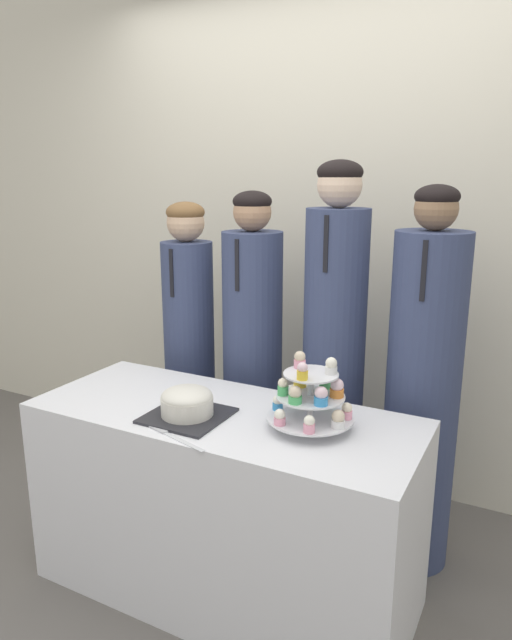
# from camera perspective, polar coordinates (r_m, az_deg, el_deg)

# --- Properties ---
(ground_plane) EXTENTS (16.00, 16.00, 0.00)m
(ground_plane) POSITION_cam_1_polar(r_m,az_deg,el_deg) (2.32, -7.33, -29.11)
(ground_plane) COLOR #605B56
(wall_back) EXTENTS (9.00, 0.06, 2.70)m
(wall_back) POSITION_cam_1_polar(r_m,az_deg,el_deg) (2.95, 7.74, 9.43)
(wall_back) COLOR beige
(wall_back) RESTS_ON ground_plane
(table) EXTENTS (1.44, 0.58, 0.75)m
(table) POSITION_cam_1_polar(r_m,az_deg,el_deg) (2.28, -3.25, -17.87)
(table) COLOR white
(table) RESTS_ON ground_plane
(round_cake) EXTENTS (0.27, 0.27, 0.11)m
(round_cake) POSITION_cam_1_polar(r_m,az_deg,el_deg) (2.06, -6.91, -8.25)
(round_cake) COLOR #232328
(round_cake) RESTS_ON table
(cake_knife) EXTENTS (0.26, 0.09, 0.01)m
(cake_knife) POSITION_cam_1_polar(r_m,az_deg,el_deg) (1.95, -8.86, -11.20)
(cake_knife) COLOR silver
(cake_knife) RESTS_ON table
(cupcake_stand) EXTENTS (0.30, 0.30, 0.26)m
(cupcake_stand) POSITION_cam_1_polar(r_m,az_deg,el_deg) (1.94, 5.55, -7.62)
(cupcake_stand) COLOR silver
(cupcake_stand) RESTS_ON table
(student_0) EXTENTS (0.24, 0.25, 1.48)m
(student_0) POSITION_cam_1_polar(r_m,az_deg,el_deg) (2.81, -6.65, -3.87)
(student_0) COLOR #384266
(student_0) RESTS_ON ground_plane
(student_1) EXTENTS (0.27, 0.28, 1.53)m
(student_1) POSITION_cam_1_polar(r_m,az_deg,el_deg) (2.64, -0.35, -4.80)
(student_1) COLOR #384266
(student_1) RESTS_ON ground_plane
(student_2) EXTENTS (0.26, 0.27, 1.65)m
(student_2) POSITION_cam_1_polar(r_m,az_deg,el_deg) (2.46, 7.74, -4.56)
(student_2) COLOR #384266
(student_2) RESTS_ON ground_plane
(student_3) EXTENTS (0.29, 0.30, 1.56)m
(student_3) POSITION_cam_1_polar(r_m,az_deg,el_deg) (2.39, 16.28, -7.20)
(student_3) COLOR #384266
(student_3) RESTS_ON ground_plane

